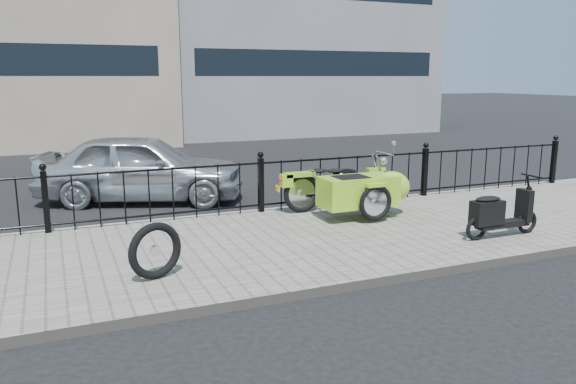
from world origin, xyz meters
name	(u,v)px	position (x,y,z in m)	size (l,w,h in m)	color
ground	(290,237)	(0.00, 0.00, 0.00)	(120.00, 120.00, 0.00)	black
sidewalk	(303,241)	(0.00, -0.50, 0.06)	(30.00, 3.80, 0.12)	#6A6359
curb	(258,213)	(0.00, 1.44, 0.06)	(30.00, 0.10, 0.12)	gray
iron_fence	(261,186)	(0.00, 1.30, 0.59)	(14.11, 0.11, 1.08)	black
motorcycle_sidecar	(363,189)	(1.52, 0.34, 0.59)	(2.28, 1.48, 0.98)	black
scooter	(498,214)	(2.68, -1.61, 0.47)	(1.35, 0.39, 0.91)	black
spare_tire	(155,251)	(-2.32, -1.39, 0.46)	(0.69, 0.69, 0.10)	black
sedan_car	(142,167)	(-1.72, 3.55, 0.69)	(1.63, 4.05, 1.38)	silver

